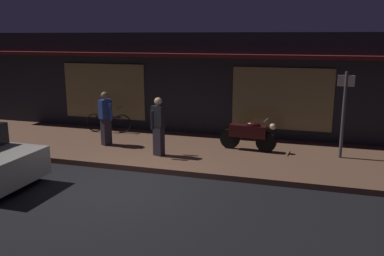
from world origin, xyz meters
TOP-DOWN VIEW (x-y plane):
  - ground_plane at (0.00, 0.00)m, footprint 60.00×60.00m
  - sidewalk_slab at (0.00, 3.00)m, footprint 18.00×4.00m
  - storefront_building at (0.00, 6.39)m, footprint 18.00×3.30m
  - motorcycle at (2.42, 3.39)m, footprint 1.70×0.55m
  - bicycle_parked at (-2.70, 4.29)m, footprint 1.65×0.42m
  - person_photographer at (-1.94, 2.74)m, footprint 0.59×0.44m
  - person_bystander at (0.05, 2.13)m, footprint 0.43×0.61m
  - sign_post at (5.00, 3.40)m, footprint 0.44×0.09m

SIDE VIEW (x-z plane):
  - ground_plane at x=0.00m, z-range 0.00..0.00m
  - sidewalk_slab at x=0.00m, z-range 0.00..0.15m
  - bicycle_parked at x=-2.70m, z-range 0.05..0.96m
  - motorcycle at x=2.42m, z-range 0.16..1.13m
  - person_photographer at x=-1.94m, z-range 0.19..1.86m
  - person_bystander at x=0.05m, z-range 0.19..1.86m
  - sign_post at x=5.00m, z-range 0.31..2.71m
  - storefront_building at x=0.00m, z-range 0.00..3.60m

